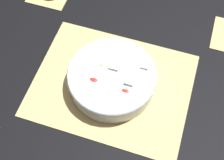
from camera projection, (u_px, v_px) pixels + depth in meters
ground_plane at (112, 85)px, 0.98m from camera, size 6.00×6.00×0.00m
bamboo_mat_center at (112, 85)px, 0.97m from camera, size 0.48×0.38×0.01m
fruit_salad_bowl at (112, 78)px, 0.94m from camera, size 0.27×0.27×0.07m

